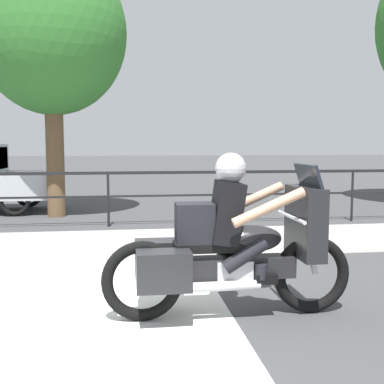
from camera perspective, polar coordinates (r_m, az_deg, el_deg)
name	(u,v)px	position (r m, az deg, el deg)	size (l,w,h in m)	color
ground_plane	(91,318)	(4.81, -11.83, -14.37)	(120.00, 120.00, 0.00)	#424244
sidewalk_band	(106,243)	(8.08, -10.22, -6.02)	(44.00, 2.40, 0.01)	#A8A59E
crosswalk_band	(76,326)	(4.63, -13.56, -15.16)	(2.91, 6.00, 0.01)	silver
fence_railing	(108,183)	(9.59, -9.93, 1.03)	(36.00, 0.05, 1.09)	black
motorcycle	(231,245)	(4.56, 4.63, -6.31)	(2.40, 0.76, 1.56)	black
tree_behind_car	(52,34)	(11.42, -16.30, 17.56)	(3.25, 3.25, 5.84)	brown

